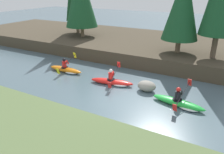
# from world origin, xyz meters

# --- Properties ---
(ground_plane) EXTENTS (90.00, 90.00, 0.00)m
(ground_plane) POSITION_xyz_m (0.00, 0.00, 0.00)
(ground_plane) COLOR #4C606B
(riverbank_far) EXTENTS (44.00, 10.45, 1.06)m
(riverbank_far) POSITION_xyz_m (0.00, 10.04, 0.53)
(riverbank_far) COLOR #473D2D
(riverbank_far) RESTS_ON ground
(conifer_tree_mid_left) EXTENTS (2.62, 2.62, 5.90)m
(conifer_tree_mid_left) POSITION_xyz_m (1.36, 7.15, 4.50)
(conifer_tree_mid_left) COLOR brown
(conifer_tree_mid_left) RESTS_ON riverbank_far
(kayaker_lead) EXTENTS (2.80, 2.07, 1.20)m
(kayaker_lead) POSITION_xyz_m (3.02, 1.01, 0.20)
(kayaker_lead) COLOR green
(kayaker_lead) RESTS_ON ground
(kayaker_middle) EXTENTS (2.79, 2.06, 1.20)m
(kayaker_middle) POSITION_xyz_m (-1.22, 1.76, 0.20)
(kayaker_middle) COLOR red
(kayaker_middle) RESTS_ON ground
(kayaker_trailing) EXTENTS (2.77, 2.06, 1.20)m
(kayaker_trailing) POSITION_xyz_m (-5.17, 2.09, 0.20)
(kayaker_trailing) COLOR orange
(kayaker_trailing) RESTS_ON ground
(boulder_midstream) EXTENTS (1.07, 0.84, 0.61)m
(boulder_midstream) POSITION_xyz_m (0.90, 1.90, 0.30)
(boulder_midstream) COLOR gray
(boulder_midstream) RESTS_ON ground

